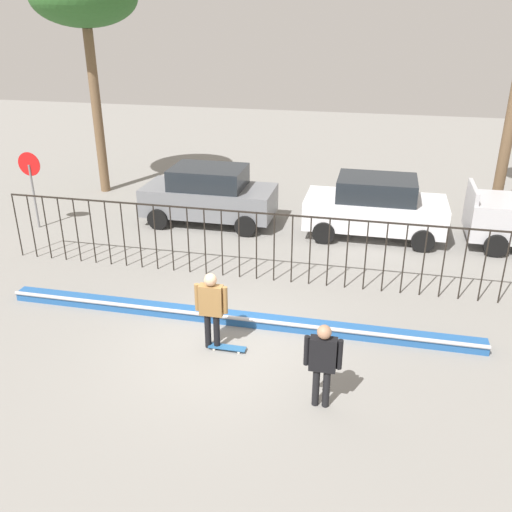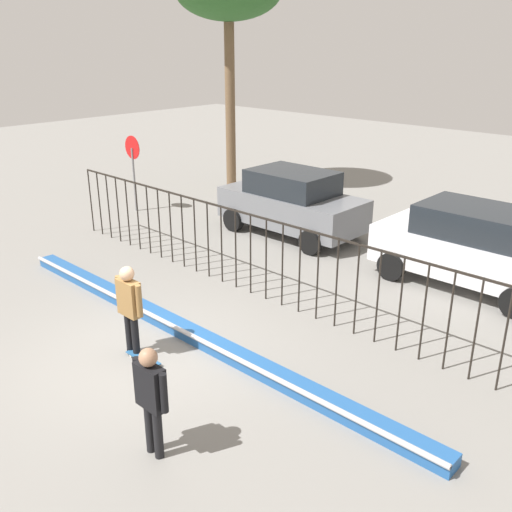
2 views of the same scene
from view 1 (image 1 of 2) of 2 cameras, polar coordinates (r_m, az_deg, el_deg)
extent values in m
plane|color=gray|center=(12.03, -3.50, -9.28)|extent=(60.00, 60.00, 0.00)
cube|color=#235699|center=(12.83, -2.22, -6.36)|extent=(11.00, 0.36, 0.22)
cylinder|color=#B2B2B7|center=(12.62, -2.44, -6.33)|extent=(11.00, 0.09, 0.09)
cylinder|color=black|center=(17.29, -23.26, 2.92)|extent=(0.04, 0.04, 1.88)
cylinder|color=black|center=(17.02, -21.98, 2.82)|extent=(0.04, 0.04, 1.88)
cylinder|color=black|center=(16.77, -20.65, 2.72)|extent=(0.04, 0.04, 1.88)
cylinder|color=black|center=(16.52, -19.29, 2.62)|extent=(0.04, 0.04, 1.88)
cylinder|color=black|center=(16.29, -17.88, 2.51)|extent=(0.04, 0.04, 1.88)
cylinder|color=black|center=(16.06, -16.44, 2.40)|extent=(0.04, 0.04, 1.88)
cylinder|color=black|center=(15.85, -14.95, 2.28)|extent=(0.04, 0.04, 1.88)
cylinder|color=black|center=(15.64, -13.43, 2.15)|extent=(0.04, 0.04, 1.88)
cylinder|color=black|center=(15.45, -11.87, 2.03)|extent=(0.04, 0.04, 1.88)
cylinder|color=black|center=(15.27, -10.26, 1.89)|extent=(0.04, 0.04, 1.88)
cylinder|color=black|center=(15.10, -8.63, 1.76)|extent=(0.04, 0.04, 1.88)
cylinder|color=black|center=(14.95, -6.95, 1.61)|extent=(0.04, 0.04, 1.88)
cylinder|color=black|center=(14.80, -5.25, 1.47)|extent=(0.04, 0.04, 1.88)
cylinder|color=black|center=(14.68, -3.51, 1.32)|extent=(0.04, 0.04, 1.88)
cylinder|color=black|center=(14.56, -1.74, 1.16)|extent=(0.04, 0.04, 1.88)
cylinder|color=black|center=(14.46, 0.05, 1.01)|extent=(0.04, 0.04, 1.88)
cylinder|color=black|center=(14.37, 1.86, 0.85)|extent=(0.04, 0.04, 1.88)
cylinder|color=black|center=(14.30, 3.70, 0.68)|extent=(0.04, 0.04, 1.88)
cylinder|color=black|center=(14.24, 5.55, 0.52)|extent=(0.04, 0.04, 1.88)
cylinder|color=black|center=(14.20, 7.42, 0.35)|extent=(0.04, 0.04, 1.88)
cylinder|color=black|center=(14.18, 9.29, 0.18)|extent=(0.04, 0.04, 1.88)
cylinder|color=black|center=(14.16, 11.17, 0.02)|extent=(0.04, 0.04, 1.88)
cylinder|color=black|center=(14.17, 13.05, -0.15)|extent=(0.04, 0.04, 1.88)
cylinder|color=black|center=(14.19, 14.93, -0.32)|extent=(0.04, 0.04, 1.88)
cylinder|color=black|center=(14.22, 16.80, -0.49)|extent=(0.04, 0.04, 1.88)
cylinder|color=black|center=(14.27, 18.65, -0.65)|extent=(0.04, 0.04, 1.88)
cylinder|color=black|center=(14.34, 20.50, -0.82)|extent=(0.04, 0.04, 1.88)
cylinder|color=black|center=(14.42, 22.32, -0.98)|extent=(0.04, 0.04, 1.88)
cylinder|color=black|center=(14.51, 24.13, -1.14)|extent=(0.04, 0.04, 1.88)
cube|color=black|center=(14.12, 0.05, 4.44)|extent=(14.00, 0.04, 0.04)
cylinder|color=black|center=(11.84, -4.95, -7.61)|extent=(0.13, 0.13, 0.81)
cylinder|color=black|center=(11.79, -4.05, -7.72)|extent=(0.13, 0.13, 0.81)
cube|color=olive|center=(11.45, -4.62, -4.53)|extent=(0.49, 0.21, 0.67)
sphere|color=tan|center=(11.23, -4.70, -2.45)|extent=(0.26, 0.26, 0.26)
cylinder|color=olive|center=(11.51, -6.05, -4.21)|extent=(0.11, 0.11, 0.60)
cylinder|color=olive|center=(11.35, -3.18, -4.54)|extent=(0.11, 0.11, 0.60)
cube|color=#26598C|center=(11.89, -2.97, -9.32)|extent=(0.80, 0.20, 0.02)
cylinder|color=silver|center=(11.91, -1.60, -9.44)|extent=(0.05, 0.03, 0.05)
cylinder|color=silver|center=(11.79, -1.78, -9.83)|extent=(0.05, 0.03, 0.05)
cylinder|color=silver|center=(12.04, -4.12, -9.11)|extent=(0.05, 0.03, 0.05)
cylinder|color=silver|center=(11.92, -4.33, -9.49)|extent=(0.05, 0.03, 0.05)
cylinder|color=black|center=(10.30, 6.16, -13.17)|extent=(0.13, 0.13, 0.78)
cylinder|color=black|center=(10.29, 7.21, -13.28)|extent=(0.13, 0.13, 0.78)
cube|color=black|center=(9.89, 6.88, -9.94)|extent=(0.47, 0.20, 0.64)
sphere|color=#A87A5B|center=(9.64, 7.01, -7.74)|extent=(0.25, 0.25, 0.25)
cylinder|color=black|center=(9.89, 5.21, -9.61)|extent=(0.10, 0.10, 0.57)
cylinder|color=black|center=(9.85, 8.58, -9.95)|extent=(0.10, 0.10, 0.57)
cube|color=slate|center=(18.59, -4.81, 5.75)|extent=(4.30, 1.90, 0.90)
cube|color=#1E2328|center=(18.36, -4.89, 8.06)|extent=(2.37, 1.71, 0.66)
cylinder|color=black|center=(19.24, 0.25, 5.06)|extent=(0.68, 0.22, 0.68)
cylinder|color=black|center=(17.50, -1.09, 3.09)|extent=(0.68, 0.22, 0.68)
cylinder|color=black|center=(20.04, -7.98, 5.61)|extent=(0.68, 0.22, 0.68)
cylinder|color=black|center=(18.38, -10.01, 3.75)|extent=(0.68, 0.22, 0.68)
cube|color=silver|center=(17.76, 12.05, 4.41)|extent=(4.30, 1.90, 0.90)
cube|color=#1E2328|center=(17.52, 12.27, 6.81)|extent=(2.37, 1.71, 0.66)
cylinder|color=black|center=(18.86, 16.46, 3.65)|extent=(0.68, 0.22, 0.68)
cylinder|color=black|center=(17.09, 16.72, 1.50)|extent=(0.68, 0.22, 0.68)
cylinder|color=black|center=(18.86, 7.58, 4.45)|extent=(0.68, 0.22, 0.68)
cylinder|color=black|center=(17.09, 6.94, 2.38)|extent=(0.68, 0.22, 0.68)
cube|color=#B7B7BC|center=(17.82, 21.38, 6.16)|extent=(0.12, 1.75, 0.36)
cylinder|color=black|center=(19.22, 22.50, 3.15)|extent=(0.68, 0.22, 0.68)
cylinder|color=black|center=(17.47, 23.36, 0.99)|extent=(0.68, 0.22, 0.68)
cylinder|color=slate|center=(19.36, -21.77, 5.65)|extent=(0.07, 0.07, 2.10)
cylinder|color=red|center=(19.10, -22.23, 8.71)|extent=(0.76, 0.02, 0.76)
cylinder|color=brown|center=(22.28, -15.96, 13.80)|extent=(0.36, 0.36, 5.95)
camera|label=2|loc=(6.64, 58.24, 2.51)|focal=39.87mm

